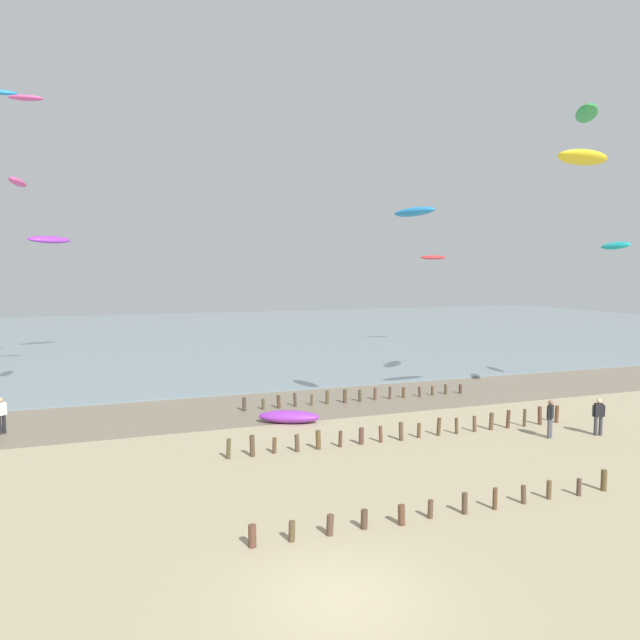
{
  "coord_description": "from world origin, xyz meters",
  "views": [
    {
      "loc": [
        -4.74,
        -11.74,
        7.46
      ],
      "look_at": [
        3.12,
        10.13,
        5.51
      ],
      "focal_mm": 32.51,
      "sensor_mm": 36.0,
      "label": 1
    }
  ],
  "objects_px": {
    "person_nearest_camera": "(550,418)",
    "kite_aloft_10": "(49,240)",
    "kite_aloft_4": "(18,182)",
    "kite_aloft_6": "(26,98)",
    "kite_aloft_2": "(615,246)",
    "kite_aloft_5": "(587,113)",
    "person_mid_beach": "(1,414)",
    "kite_aloft_7": "(583,157)",
    "person_by_waterline": "(599,416)",
    "grounded_kite": "(289,417)",
    "kite_aloft_1": "(433,257)",
    "kite_aloft_3": "(414,212)"
  },
  "relations": [
    {
      "from": "kite_aloft_6",
      "to": "kite_aloft_7",
      "type": "xyz_separation_m",
      "value": [
        26.27,
        -16.51,
        -4.76
      ]
    },
    {
      "from": "person_mid_beach",
      "to": "kite_aloft_2",
      "type": "height_order",
      "value": "kite_aloft_2"
    },
    {
      "from": "grounded_kite",
      "to": "kite_aloft_5",
      "type": "distance_m",
      "value": 22.86
    },
    {
      "from": "grounded_kite",
      "to": "kite_aloft_5",
      "type": "relative_size",
      "value": 0.86
    },
    {
      "from": "kite_aloft_5",
      "to": "kite_aloft_7",
      "type": "xyz_separation_m",
      "value": [
        -2.81,
        -2.78,
        -3.03
      ]
    },
    {
      "from": "kite_aloft_2",
      "to": "kite_aloft_7",
      "type": "xyz_separation_m",
      "value": [
        -7.36,
        -4.78,
        3.96
      ]
    },
    {
      "from": "kite_aloft_4",
      "to": "kite_aloft_6",
      "type": "relative_size",
      "value": 1.21
    },
    {
      "from": "person_nearest_camera",
      "to": "kite_aloft_1",
      "type": "bearing_deg",
      "value": 68.54
    },
    {
      "from": "kite_aloft_1",
      "to": "kite_aloft_5",
      "type": "bearing_deg",
      "value": -88.01
    },
    {
      "from": "kite_aloft_4",
      "to": "kite_aloft_7",
      "type": "xyz_separation_m",
      "value": [
        26.34,
        -12.14,
        0.8
      ]
    },
    {
      "from": "kite_aloft_6",
      "to": "kite_aloft_7",
      "type": "relative_size",
      "value": 0.59
    },
    {
      "from": "person_mid_beach",
      "to": "kite_aloft_5",
      "type": "height_order",
      "value": "kite_aloft_5"
    },
    {
      "from": "kite_aloft_6",
      "to": "kite_aloft_3",
      "type": "bearing_deg",
      "value": 153.3
    },
    {
      "from": "person_nearest_camera",
      "to": "person_mid_beach",
      "type": "bearing_deg",
      "value": 158.85
    },
    {
      "from": "person_nearest_camera",
      "to": "kite_aloft_6",
      "type": "distance_m",
      "value": 33.99
    },
    {
      "from": "person_by_waterline",
      "to": "kite_aloft_1",
      "type": "bearing_deg",
      "value": 72.73
    },
    {
      "from": "person_nearest_camera",
      "to": "grounded_kite",
      "type": "xyz_separation_m",
      "value": [
        -10.29,
        6.47,
        -0.61
      ]
    },
    {
      "from": "kite_aloft_3",
      "to": "kite_aloft_5",
      "type": "height_order",
      "value": "kite_aloft_5"
    },
    {
      "from": "person_nearest_camera",
      "to": "kite_aloft_3",
      "type": "xyz_separation_m",
      "value": [
        -4.16,
        5.2,
        9.49
      ]
    },
    {
      "from": "kite_aloft_5",
      "to": "kite_aloft_10",
      "type": "relative_size",
      "value": 0.99
    },
    {
      "from": "kite_aloft_7",
      "to": "person_by_waterline",
      "type": "bearing_deg",
      "value": 60.52
    },
    {
      "from": "kite_aloft_1",
      "to": "kite_aloft_10",
      "type": "xyz_separation_m",
      "value": [
        -35.28,
        5.03,
        1.38
      ]
    },
    {
      "from": "kite_aloft_3",
      "to": "kite_aloft_5",
      "type": "xyz_separation_m",
      "value": [
        10.39,
        -0.22,
        5.62
      ]
    },
    {
      "from": "person_by_waterline",
      "to": "grounded_kite",
      "type": "height_order",
      "value": "person_by_waterline"
    },
    {
      "from": "person_nearest_camera",
      "to": "kite_aloft_10",
      "type": "relative_size",
      "value": 0.48
    },
    {
      "from": "person_nearest_camera",
      "to": "kite_aloft_7",
      "type": "height_order",
      "value": "kite_aloft_7"
    },
    {
      "from": "kite_aloft_5",
      "to": "kite_aloft_6",
      "type": "bearing_deg",
      "value": 106.05
    },
    {
      "from": "grounded_kite",
      "to": "kite_aloft_3",
      "type": "xyz_separation_m",
      "value": [
        6.13,
        -1.27,
        10.11
      ]
    },
    {
      "from": "kite_aloft_5",
      "to": "kite_aloft_10",
      "type": "distance_m",
      "value": 42.77
    },
    {
      "from": "grounded_kite",
      "to": "kite_aloft_7",
      "type": "height_order",
      "value": "kite_aloft_7"
    },
    {
      "from": "kite_aloft_2",
      "to": "kite_aloft_3",
      "type": "xyz_separation_m",
      "value": [
        -14.94,
        -1.78,
        1.37
      ]
    },
    {
      "from": "kite_aloft_1",
      "to": "kite_aloft_5",
      "type": "relative_size",
      "value": 0.72
    },
    {
      "from": "person_nearest_camera",
      "to": "kite_aloft_10",
      "type": "height_order",
      "value": "kite_aloft_10"
    },
    {
      "from": "person_mid_beach",
      "to": "kite_aloft_10",
      "type": "bearing_deg",
      "value": 90.19
    },
    {
      "from": "kite_aloft_5",
      "to": "kite_aloft_7",
      "type": "bearing_deg",
      "value": 176.03
    },
    {
      "from": "kite_aloft_5",
      "to": "kite_aloft_10",
      "type": "xyz_separation_m",
      "value": [
        -29.61,
        30.32,
        -5.79
      ]
    },
    {
      "from": "person_mid_beach",
      "to": "kite_aloft_7",
      "type": "bearing_deg",
      "value": -14.32
    },
    {
      "from": "kite_aloft_7",
      "to": "kite_aloft_1",
      "type": "bearing_deg",
      "value": -114.24
    },
    {
      "from": "kite_aloft_2",
      "to": "person_nearest_camera",
      "type": "bearing_deg",
      "value": 129.36
    },
    {
      "from": "kite_aloft_1",
      "to": "kite_aloft_10",
      "type": "distance_m",
      "value": 35.67
    },
    {
      "from": "kite_aloft_4",
      "to": "kite_aloft_6",
      "type": "distance_m",
      "value": 7.07
    },
    {
      "from": "kite_aloft_5",
      "to": "kite_aloft_6",
      "type": "height_order",
      "value": "kite_aloft_6"
    },
    {
      "from": "kite_aloft_4",
      "to": "kite_aloft_6",
      "type": "height_order",
      "value": "kite_aloft_6"
    },
    {
      "from": "person_by_waterline",
      "to": "kite_aloft_2",
      "type": "relative_size",
      "value": 0.71
    },
    {
      "from": "kite_aloft_4",
      "to": "kite_aloft_5",
      "type": "height_order",
      "value": "kite_aloft_5"
    },
    {
      "from": "kite_aloft_1",
      "to": "kite_aloft_2",
      "type": "bearing_deg",
      "value": -78.12
    },
    {
      "from": "person_mid_beach",
      "to": "grounded_kite",
      "type": "bearing_deg",
      "value": -11.06
    },
    {
      "from": "kite_aloft_2",
      "to": "kite_aloft_5",
      "type": "distance_m",
      "value": 8.58
    },
    {
      "from": "kite_aloft_6",
      "to": "person_nearest_camera",
      "type": "bearing_deg",
      "value": 149.85
    },
    {
      "from": "kite_aloft_3",
      "to": "kite_aloft_4",
      "type": "xyz_separation_m",
      "value": [
        -18.76,
        9.13,
        1.79
      ]
    }
  ]
}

